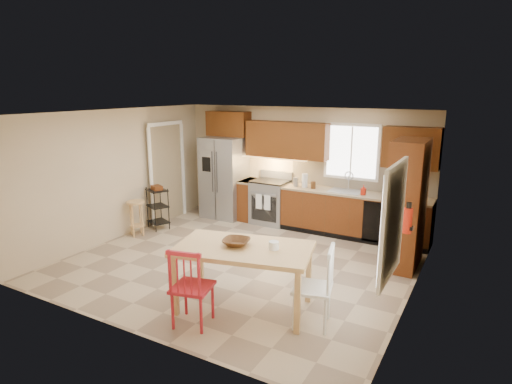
{
  "coord_description": "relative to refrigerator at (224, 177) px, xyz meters",
  "views": [
    {
      "loc": [
        3.55,
        -5.79,
        2.88
      ],
      "look_at": [
        0.09,
        0.4,
        1.15
      ],
      "focal_mm": 30.0,
      "sensor_mm": 36.0,
      "label": 1
    }
  ],
  "objects": [
    {
      "name": "chair_white",
      "position": [
        3.51,
        -3.38,
        -0.39
      ],
      "size": [
        0.58,
        0.58,
        1.03
      ],
      "primitive_type": null,
      "rotation": [
        0.0,
        0.0,
        1.8
      ],
      "color": "white",
      "rests_on": "floor"
    },
    {
      "name": "base_cabinet_run",
      "position": [
        2.99,
        0.08,
        -0.46
      ],
      "size": [
        2.92,
        0.6,
        0.9
      ],
      "primitive_type": "cube",
      "color": "#642F12",
      "rests_on": "floor"
    },
    {
      "name": "dining_table",
      "position": [
        2.56,
        -3.43,
        -0.48
      ],
      "size": [
        1.94,
        1.37,
        0.86
      ],
      "primitive_type": null,
      "rotation": [
        0.0,
        0.0,
        0.23
      ],
      "color": "tan",
      "rests_on": "floor"
    },
    {
      "name": "table_bowl",
      "position": [
        2.45,
        -3.43,
        -0.04
      ],
      "size": [
        0.43,
        0.43,
        0.09
      ],
      "primitive_type": "imported",
      "rotation": [
        0.0,
        0.0,
        0.23
      ],
      "color": "#523315",
      "rests_on": "dining_table"
    },
    {
      "name": "paper_towel",
      "position": [
        1.95,
        0.03,
        0.13
      ],
      "size": [
        0.12,
        0.12,
        0.28
      ],
      "primitive_type": "cylinder",
      "color": "white",
      "rests_on": "base_cabinet_run"
    },
    {
      "name": "wall_left",
      "position": [
        -1.05,
        -2.12,
        0.34
      ],
      "size": [
        0.02,
        5.0,
        2.5
      ],
      "primitive_type": "cube",
      "color": "#CCB793",
      "rests_on": "ground"
    },
    {
      "name": "ceiling",
      "position": [
        1.7,
        -2.12,
        1.59
      ],
      "size": [
        5.5,
        5.0,
        0.02
      ],
      "primitive_type": "cube",
      "color": "silver",
      "rests_on": "ground"
    },
    {
      "name": "wall_front",
      "position": [
        1.7,
        -4.62,
        0.34
      ],
      "size": [
        5.5,
        0.02,
        2.5
      ],
      "primitive_type": "cube",
      "color": "#CCB793",
      "rests_on": "ground"
    },
    {
      "name": "dishwasher",
      "position": [
        3.55,
        -0.22,
        -0.46
      ],
      "size": [
        0.6,
        0.02,
        0.78
      ],
      "primitive_type": "cube",
      "color": "black",
      "rests_on": "floor"
    },
    {
      "name": "fire_extinguisher",
      "position": [
        4.33,
        -1.98,
        0.19
      ],
      "size": [
        0.12,
        0.12,
        0.36
      ],
      "primitive_type": "cylinder",
      "color": "red",
      "rests_on": "wall_right"
    },
    {
      "name": "table_jar",
      "position": [
        2.94,
        -3.32,
        -0.01
      ],
      "size": [
        0.17,
        0.17,
        0.17
      ],
      "primitive_type": "cylinder",
      "rotation": [
        0.0,
        0.0,
        0.23
      ],
      "color": "white",
      "rests_on": "dining_table"
    },
    {
      "name": "upper_over_fridge",
      "position": [
        0.0,
        0.2,
        1.19
      ],
      "size": [
        1.0,
        0.35,
        0.55
      ],
      "primitive_type": "cube",
      "color": "#5A300F",
      "rests_on": "wall_back"
    },
    {
      "name": "canister_wood",
      "position": [
        2.15,
        -0.0,
        0.06
      ],
      "size": [
        0.1,
        0.1,
        0.14
      ],
      "primitive_type": "cylinder",
      "color": "#523315",
      "rests_on": "base_cabinet_run"
    },
    {
      "name": "upper_left_block",
      "position": [
        1.45,
        0.2,
        0.92
      ],
      "size": [
        1.8,
        0.35,
        0.75
      ],
      "primitive_type": "cube",
      "color": "#5A300F",
      "rests_on": "wall_back"
    },
    {
      "name": "undercab_glow",
      "position": [
        1.15,
        0.17,
        0.52
      ],
      "size": [
        1.6,
        0.3,
        0.01
      ],
      "primitive_type": "cube",
      "color": "#FFBF66",
      "rests_on": "wall_back"
    },
    {
      "name": "doorway",
      "position": [
        -0.97,
        -0.82,
        0.14
      ],
      "size": [
        0.04,
        0.95,
        2.1
      ],
      "primitive_type": "cube",
      "color": "#8C7A59",
      "rests_on": "wall_left"
    },
    {
      "name": "range_stove",
      "position": [
        1.15,
        0.06,
        -0.45
      ],
      "size": [
        0.76,
        0.63,
        0.92
      ],
      "primitive_type": "cube",
      "color": "gray",
      "rests_on": "floor"
    },
    {
      "name": "sink",
      "position": [
        2.8,
        0.08,
        -0.05
      ],
      "size": [
        0.62,
        0.46,
        0.16
      ],
      "primitive_type": "cube",
      "color": "gray",
      "rests_on": "base_cabinet_run"
    },
    {
      "name": "floor",
      "position": [
        1.7,
        -2.12,
        -0.91
      ],
      "size": [
        5.5,
        5.5,
        0.0
      ],
      "primitive_type": "plane",
      "color": "tan",
      "rests_on": "ground"
    },
    {
      "name": "wall_back",
      "position": [
        1.7,
        0.38,
        0.34
      ],
      "size": [
        5.5,
        0.02,
        2.5
      ],
      "primitive_type": "cube",
      "color": "#CCB793",
      "rests_on": "ground"
    },
    {
      "name": "window_back",
      "position": [
        2.8,
        0.35,
        0.74
      ],
      "size": [
        1.12,
        0.04,
        1.12
      ],
      "primitive_type": "cube",
      "color": "white",
      "rests_on": "wall_back"
    },
    {
      "name": "wall_right",
      "position": [
        4.45,
        -2.12,
        0.34
      ],
      "size": [
        0.02,
        5.0,
        2.5
      ],
      "primitive_type": "cube",
      "color": "#CCB793",
      "rests_on": "ground"
    },
    {
      "name": "chair_red",
      "position": [
        2.21,
        -4.08,
        -0.39
      ],
      "size": [
        0.58,
        0.58,
        1.03
      ],
      "primitive_type": null,
      "rotation": [
        0.0,
        0.0,
        0.23
      ],
      "color": "#B21B27",
      "rests_on": "floor"
    },
    {
      "name": "canister_steel",
      "position": [
        1.75,
        0.03,
        0.08
      ],
      "size": [
        0.11,
        0.11,
        0.18
      ],
      "primitive_type": "cylinder",
      "color": "gray",
      "rests_on": "base_cabinet_run"
    },
    {
      "name": "base_cabinet_narrow",
      "position": [
        0.6,
        0.08,
        -0.46
      ],
      "size": [
        0.3,
        0.6,
        0.9
      ],
      "primitive_type": "cube",
      "color": "#642F12",
      "rests_on": "floor"
    },
    {
      "name": "bar_stool",
      "position": [
        -0.8,
        -1.98,
        -0.55
      ],
      "size": [
        0.41,
        0.41,
        0.71
      ],
      "primitive_type": null,
      "rotation": [
        0.0,
        0.0,
        -0.21
      ],
      "color": "tan",
      "rests_on": "floor"
    },
    {
      "name": "utility_cart",
      "position": [
        -0.73,
        -1.43,
        -0.47
      ],
      "size": [
        0.54,
        0.49,
        0.87
      ],
      "primitive_type": null,
      "rotation": [
        0.0,
        0.0,
        -0.43
      ],
      "color": "black",
      "rests_on": "floor"
    },
    {
      "name": "window_right",
      "position": [
        4.38,
        -3.27,
        0.54
      ],
      "size": [
        0.04,
        1.02,
        1.32
      ],
      "primitive_type": "cube",
      "color": "white",
      "rests_on": "wall_right"
    },
    {
      "name": "soap_bottle",
      "position": [
        3.18,
        -0.02,
        0.09
      ],
      "size": [
        0.09,
        0.09,
        0.19
      ],
      "primitive_type": "imported",
      "color": "red",
      "rests_on": "base_cabinet_run"
    },
    {
      "name": "upper_right_block",
      "position": [
        3.95,
        0.2,
        0.92
      ],
      "size": [
        1.0,
        0.35,
        0.75
      ],
      "primitive_type": "cube",
      "color": "#5A300F",
      "rests_on": "wall_back"
    },
    {
      "name": "backsplash",
      "position": [
        2.99,
        0.36,
        0.27
      ],
      "size": [
        2.92,
        0.03,
        0.55
      ],
      "primitive_type": "cube",
      "color": "beige",
      "rests_on": "wall_back"
    },
    {
      "name": "pantry",
      "position": [
        4.13,
        -0.93,
        0.14
      ],
      "size": [
        0.5,
        0.95,
        2.1
      ],
      "primitive_type": "cube",
      "color": "#642F12",
      "rests_on": "floor"
    },
    {
      "name": "refrigerator",
      "position": [
        0.0,
        0.0,
        0.0
      ],
      "size": [
        0.92,
        0.75,
        1.82
      ],
      "primitive_type": "cube",
      "color": "gray",
      "rests_on": "floor"
    }
  ]
}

